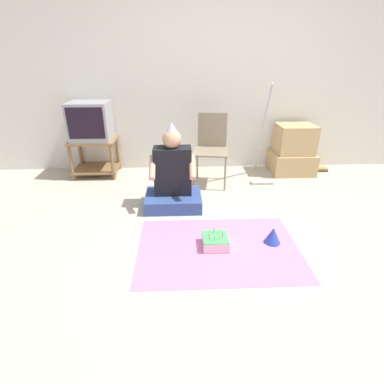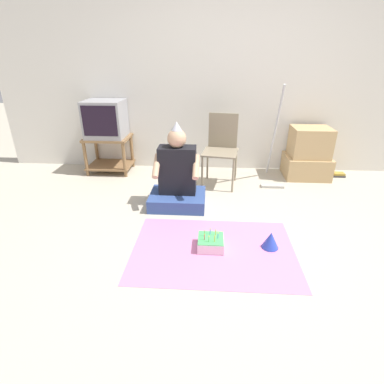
{
  "view_description": "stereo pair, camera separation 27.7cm",
  "coord_description": "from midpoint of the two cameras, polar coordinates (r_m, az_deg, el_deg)",
  "views": [
    {
      "loc": [
        -0.55,
        -2.11,
        1.51
      ],
      "look_at": [
        -0.43,
        0.41,
        0.35
      ],
      "focal_mm": 28.0,
      "sensor_mm": 36.0,
      "label": 1
    },
    {
      "loc": [
        -0.27,
        -2.11,
        1.51
      ],
      "look_at": [
        -0.43,
        0.41,
        0.35
      ],
      "focal_mm": 28.0,
      "sensor_mm": 36.0,
      "label": 2
    }
  ],
  "objects": [
    {
      "name": "ground_plane",
      "position": [
        2.63,
        6.95,
        -10.58
      ],
      "size": [
        16.0,
        16.0,
        0.0
      ],
      "primitive_type": "plane",
      "color": "#BCB29E"
    },
    {
      "name": "party_cloth",
      "position": [
        2.6,
        1.96,
        -10.7
      ],
      "size": [
        1.37,
        0.97,
        0.01
      ],
      "color": "pink",
      "rests_on": "ground_plane"
    },
    {
      "name": "birthday_cake",
      "position": [
        2.6,
        1.39,
        -9.45
      ],
      "size": [
        0.22,
        0.22,
        0.15
      ],
      "color": "silver",
      "rests_on": "party_cloth"
    },
    {
      "name": "book_pile",
      "position": [
        4.6,
        21.83,
        4.03
      ],
      "size": [
        0.16,
        0.13,
        0.05
      ],
      "color": "#333338",
      "rests_on": "ground_plane"
    },
    {
      "name": "dust_mop",
      "position": [
        3.9,
        11.24,
        7.12
      ],
      "size": [
        0.28,
        0.51,
        1.22
      ],
      "color": "#B2ADA3",
      "rests_on": "ground_plane"
    },
    {
      "name": "folding_chair",
      "position": [
        3.76,
        1.61,
        9.02
      ],
      "size": [
        0.47,
        0.47,
        0.86
      ],
      "color": "gray",
      "rests_on": "ground_plane"
    },
    {
      "name": "tv_stand",
      "position": [
        4.3,
        -19.76,
        6.82
      ],
      "size": [
        0.59,
        0.47,
        0.49
      ],
      "color": "olive",
      "rests_on": "ground_plane"
    },
    {
      "name": "wall_back",
      "position": [
        4.22,
        3.2,
        21.48
      ],
      "size": [
        6.4,
        0.06,
        2.55
      ],
      "color": "silver",
      "rests_on": "ground_plane"
    },
    {
      "name": "party_hat_blue",
      "position": [
        2.69,
        12.33,
        -8.1
      ],
      "size": [
        0.14,
        0.14,
        0.14
      ],
      "color": "blue",
      "rests_on": "party_cloth"
    },
    {
      "name": "tv",
      "position": [
        4.2,
        -20.62,
        12.53
      ],
      "size": [
        0.5,
        0.46,
        0.48
      ],
      "color": "#99999E",
      "rests_on": "tv_stand"
    },
    {
      "name": "cardboard_box_stack",
      "position": [
        4.32,
        16.94,
        7.45
      ],
      "size": [
        0.57,
        0.48,
        0.67
      ],
      "color": "tan",
      "rests_on": "ground_plane"
    },
    {
      "name": "person_seated",
      "position": [
        3.2,
        -6.14,
        2.15
      ],
      "size": [
        0.6,
        0.46,
        0.91
      ],
      "color": "#334C8C",
      "rests_on": "ground_plane"
    }
  ]
}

